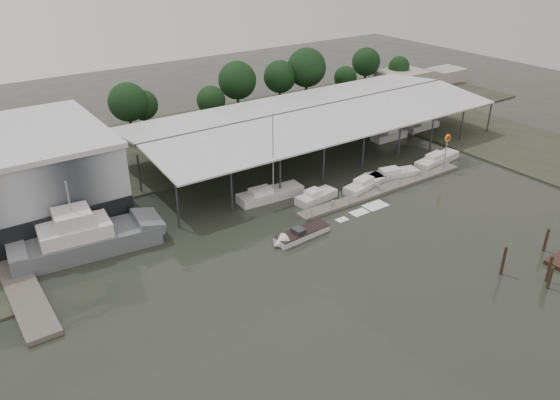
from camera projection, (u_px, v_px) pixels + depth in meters
ground at (349, 258)px, 58.34m from camera, size 200.00×200.00×0.00m
land_strip_far at (178, 144)px, 89.09m from camera, size 140.00×30.00×0.30m
land_strip_east at (517, 145)px, 88.71m from camera, size 20.00×60.00×0.30m
storage_warehouse at (0, 180)px, 63.57m from camera, size 24.50×20.50×10.50m
covered_boat_shed at (314, 111)px, 84.85m from camera, size 58.24×24.00×6.96m
trawler_dock at (22, 288)px, 53.11m from camera, size 3.00×18.00×0.50m
floating_dock at (384, 189)px, 73.28m from camera, size 28.00×2.00×1.40m
shell_fuel_sign at (447, 145)px, 77.76m from camera, size 1.10×0.18×5.55m
distant_commercial_buildings at (416, 79)px, 120.56m from camera, size 22.00×8.00×4.00m
grey_trawler at (87, 238)px, 59.00m from camera, size 16.51×6.66×8.84m
white_sailboat at (269, 194)px, 70.89m from camera, size 9.04×3.22×11.67m
speedboat_underway at (298, 235)px, 61.87m from camera, size 18.58×3.41×2.00m
moored_cruiser_0 at (316, 196)px, 70.37m from camera, size 6.02×2.92×1.70m
moored_cruiser_1 at (366, 184)px, 73.75m from camera, size 7.81×3.70×1.70m
moored_cruiser_2 at (392, 175)px, 76.59m from camera, size 8.14×3.90×1.70m
moored_cruiser_3 at (437, 159)px, 81.67m from camera, size 8.99×3.36×1.70m
mooring_pilings at (555, 272)px, 53.96m from camera, size 8.06×8.29×3.84m
horizon_tree_line at (271, 79)px, 102.37m from camera, size 66.14×9.04×11.32m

